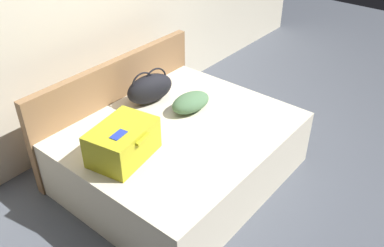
% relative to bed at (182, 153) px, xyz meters
% --- Properties ---
extents(ground_plane, '(12.00, 12.00, 0.00)m').
position_rel_bed_xyz_m(ground_plane, '(0.00, -0.40, -0.27)').
color(ground_plane, '#4C515B').
extents(back_wall, '(8.00, 0.10, 2.60)m').
position_rel_bed_xyz_m(back_wall, '(0.00, 1.25, 1.03)').
color(back_wall, beige).
rests_on(back_wall, ground).
extents(bed, '(1.91, 1.56, 0.54)m').
position_rel_bed_xyz_m(bed, '(0.00, 0.00, 0.00)').
color(bed, beige).
rests_on(bed, ground).
extents(headboard, '(1.95, 0.08, 0.93)m').
position_rel_bed_xyz_m(headboard, '(0.00, 0.82, 0.20)').
color(headboard, olive).
rests_on(headboard, ground).
extents(hard_case_large, '(0.58, 0.45, 0.28)m').
position_rel_bed_xyz_m(hard_case_large, '(-0.58, 0.10, 0.41)').
color(hard_case_large, gold).
rests_on(hard_case_large, bed).
extents(duffel_bag, '(0.51, 0.33, 0.33)m').
position_rel_bed_xyz_m(duffel_bag, '(0.16, 0.53, 0.41)').
color(duffel_bag, black).
rests_on(duffel_bag, bed).
extents(pillow_near_headboard, '(0.43, 0.29, 0.16)m').
position_rel_bed_xyz_m(pillow_near_headboard, '(0.29, 0.13, 0.35)').
color(pillow_near_headboard, '#4C724C').
rests_on(pillow_near_headboard, bed).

